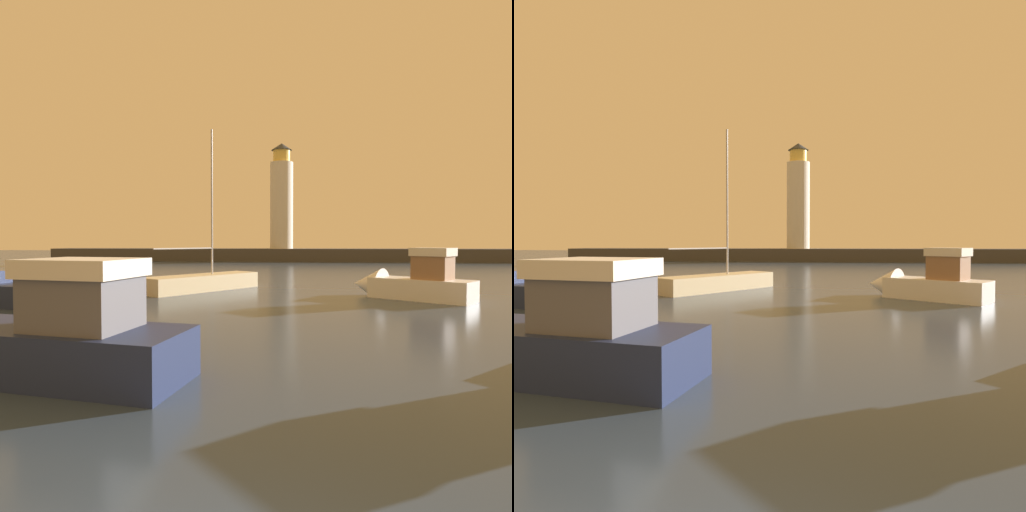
# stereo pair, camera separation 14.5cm
# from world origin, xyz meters

# --- Properties ---
(ground_plane) EXTENTS (220.00, 220.00, 0.00)m
(ground_plane) POSITION_xyz_m (0.00, 33.17, 0.00)
(ground_plane) COLOR #2D3D51
(breakwater) EXTENTS (73.89, 5.37, 1.91)m
(breakwater) POSITION_xyz_m (0.00, 66.33, 0.95)
(breakwater) COLOR #423F3D
(breakwater) RESTS_ON ground_plane
(lighthouse) EXTENTS (3.48, 3.48, 16.00)m
(lighthouse) POSITION_xyz_m (-1.47, 66.33, 9.49)
(lighthouse) COLOR silver
(lighthouse) RESTS_ON breakwater
(motorboat_0) EXTENTS (8.29, 3.63, 3.13)m
(motorboat_0) POSITION_xyz_m (-5.74, 7.08, 0.83)
(motorboat_0) COLOR #1E284C
(motorboat_0) RESTS_ON ground_plane
(motorboat_1) EXTENTS (6.35, 5.49, 3.06)m
(motorboat_1) POSITION_xyz_m (6.64, 21.91, 0.83)
(motorboat_1) COLOR white
(motorboat_1) RESTS_ON ground_plane
(motorboat_3) EXTENTS (7.49, 3.69, 2.54)m
(motorboat_3) POSITION_xyz_m (-12.00, 17.33, 0.66)
(motorboat_3) COLOR #1E284C
(motorboat_3) RESTS_ON ground_plane
(sailboat_moored) EXTENTS (6.42, 7.68, 10.05)m
(sailboat_moored) POSITION_xyz_m (-5.00, 24.76, 0.54)
(sailboat_moored) COLOR beige
(sailboat_moored) RESTS_ON ground_plane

